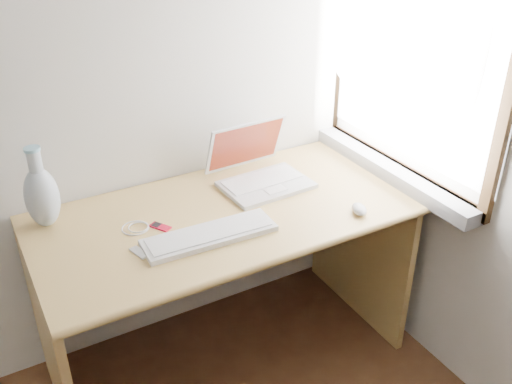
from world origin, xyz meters
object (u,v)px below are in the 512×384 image
external_keyboard (210,235)px  vase (42,195)px  desk (215,247)px  laptop (260,170)px

external_keyboard → vase: bearing=144.9°
desk → external_keyboard: external_keyboard is taller
laptop → vase: 0.86m
external_keyboard → laptop: bearing=39.3°
laptop → vase: size_ratio=1.17×
desk → laptop: (0.25, 0.05, 0.28)m
desk → laptop: 0.37m
desk → external_keyboard: bearing=-118.2°
vase → external_keyboard: bearing=-37.3°
external_keyboard → vase: size_ratio=1.55×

